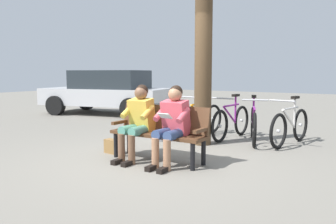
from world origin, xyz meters
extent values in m
plane|color=slate|center=(0.00, 0.00, 0.00)|extent=(40.00, 40.00, 0.00)
cube|color=#51331E|center=(-0.07, 0.08, 0.42)|extent=(1.60, 0.45, 0.05)
cube|color=#51331E|center=(-0.07, -0.11, 0.66)|extent=(1.60, 0.14, 0.42)
cube|color=#51331E|center=(-0.83, 0.07, 0.56)|extent=(0.06, 0.40, 0.05)
cube|color=#51331E|center=(0.69, 0.08, 0.56)|extent=(0.06, 0.40, 0.05)
cylinder|color=black|center=(-0.79, 0.24, 0.20)|extent=(0.07, 0.07, 0.40)
cylinder|color=black|center=(0.65, 0.25, 0.20)|extent=(0.07, 0.07, 0.40)
cylinder|color=black|center=(-0.79, -0.10, 0.20)|extent=(0.07, 0.07, 0.40)
cylinder|color=black|center=(0.65, -0.09, 0.20)|extent=(0.07, 0.07, 0.40)
cube|color=#D84C59|center=(-0.39, 0.06, 0.71)|extent=(0.38, 0.31, 0.55)
sphere|color=#A87554|center=(-0.39, 0.08, 1.06)|extent=(0.21, 0.21, 0.21)
sphere|color=black|center=(-0.39, 0.05, 1.10)|extent=(0.20, 0.20, 0.20)
cylinder|color=#334772|center=(-0.49, 0.26, 0.49)|extent=(0.15, 0.40, 0.15)
cylinder|color=#A87554|center=(-0.49, 0.46, 0.23)|extent=(0.11, 0.11, 0.45)
cube|color=black|center=(-0.49, 0.56, 0.04)|extent=(0.09, 0.22, 0.07)
cylinder|color=#D84C59|center=(-0.59, 0.17, 0.77)|extent=(0.09, 0.31, 0.23)
cylinder|color=#334772|center=(-0.29, 0.26, 0.49)|extent=(0.15, 0.40, 0.15)
cylinder|color=#A87554|center=(-0.29, 0.46, 0.23)|extent=(0.11, 0.11, 0.45)
cube|color=black|center=(-0.29, 0.56, 0.04)|extent=(0.09, 0.22, 0.07)
cylinder|color=#D84C59|center=(-0.19, 0.18, 0.77)|extent=(0.09, 0.31, 0.23)
cube|color=silver|center=(-0.39, 0.36, 0.77)|extent=(0.20, 0.12, 0.09)
cube|color=gold|center=(0.25, 0.06, 0.71)|extent=(0.38, 0.31, 0.55)
sphere|color=brown|center=(0.25, 0.08, 1.06)|extent=(0.21, 0.21, 0.21)
sphere|color=black|center=(0.25, 0.05, 1.10)|extent=(0.20, 0.20, 0.20)
cylinder|color=#4C8C7A|center=(0.15, 0.26, 0.49)|extent=(0.15, 0.40, 0.15)
cylinder|color=brown|center=(0.15, 0.46, 0.23)|extent=(0.11, 0.11, 0.45)
cube|color=black|center=(0.15, 0.56, 0.04)|extent=(0.09, 0.22, 0.07)
cylinder|color=gold|center=(0.05, 0.18, 0.77)|extent=(0.09, 0.31, 0.23)
cylinder|color=#4C8C7A|center=(0.35, 0.26, 0.49)|extent=(0.15, 0.40, 0.15)
cylinder|color=brown|center=(0.35, 0.46, 0.23)|extent=(0.11, 0.11, 0.45)
cube|color=black|center=(0.35, 0.56, 0.04)|extent=(0.09, 0.22, 0.07)
cylinder|color=gold|center=(0.45, 0.18, 0.77)|extent=(0.09, 0.31, 0.23)
cube|color=olive|center=(0.88, 0.08, 0.12)|extent=(0.31, 0.17, 0.24)
cylinder|color=#4C3823|center=(-0.08, -1.44, 1.53)|extent=(0.33, 0.33, 3.06)
cylinder|color=slate|center=(0.81, -1.36, 0.36)|extent=(0.40, 0.40, 0.72)
cylinder|color=black|center=(0.81, -1.36, 0.74)|extent=(0.42, 0.42, 0.03)
torus|color=black|center=(-1.44, -1.82, 0.33)|extent=(0.17, 0.66, 0.66)
cylinder|color=silver|center=(-1.44, -1.82, 0.33)|extent=(0.06, 0.07, 0.06)
torus|color=black|center=(-1.61, -2.82, 0.33)|extent=(0.17, 0.66, 0.66)
cylinder|color=silver|center=(-1.61, -2.82, 0.33)|extent=(0.06, 0.07, 0.06)
cylinder|color=silver|center=(-1.52, -2.32, 0.71)|extent=(0.15, 0.63, 0.04)
cylinder|color=silver|center=(-1.51, -2.24, 0.51)|extent=(0.14, 0.59, 0.43)
cylinder|color=silver|center=(-1.55, -2.50, 0.63)|extent=(0.04, 0.04, 0.55)
cube|color=black|center=(-1.55, -2.50, 0.91)|extent=(0.13, 0.23, 0.05)
cylinder|color=#B2B2B7|center=(-1.45, -1.92, 0.88)|extent=(0.48, 0.11, 0.03)
torus|color=black|center=(-1.02, -1.70, 0.33)|extent=(0.29, 0.64, 0.66)
cylinder|color=silver|center=(-1.02, -1.70, 0.33)|extent=(0.07, 0.07, 0.06)
torus|color=black|center=(-0.66, -2.65, 0.33)|extent=(0.29, 0.64, 0.66)
cylinder|color=silver|center=(-0.66, -2.65, 0.33)|extent=(0.07, 0.07, 0.06)
cylinder|color=#8C268C|center=(-0.84, -2.18, 0.71)|extent=(0.26, 0.61, 0.04)
cylinder|color=#8C268C|center=(-0.87, -2.10, 0.51)|extent=(0.25, 0.57, 0.43)
cylinder|color=#8C268C|center=(-0.78, -2.35, 0.63)|extent=(0.04, 0.04, 0.55)
cube|color=black|center=(-0.78, -2.35, 0.91)|extent=(0.16, 0.24, 0.05)
cylinder|color=#B2B2B7|center=(-0.99, -1.80, 0.88)|extent=(0.46, 0.20, 0.03)
torus|color=black|center=(-0.30, -1.77, 0.33)|extent=(0.10, 0.66, 0.66)
cylinder|color=silver|center=(-0.30, -1.77, 0.33)|extent=(0.05, 0.06, 0.06)
torus|color=black|center=(-0.37, -2.79, 0.33)|extent=(0.10, 0.66, 0.66)
cylinder|color=silver|center=(-0.37, -2.79, 0.33)|extent=(0.05, 0.06, 0.06)
cylinder|color=#8C268C|center=(-0.33, -2.28, 0.71)|extent=(0.08, 0.63, 0.04)
cylinder|color=#8C268C|center=(-0.33, -2.20, 0.51)|extent=(0.08, 0.60, 0.43)
cylinder|color=#8C268C|center=(-0.34, -2.46, 0.63)|extent=(0.04, 0.04, 0.55)
cube|color=black|center=(-0.34, -2.46, 0.91)|extent=(0.10, 0.23, 0.05)
cylinder|color=#B2B2B7|center=(-0.30, -1.87, 0.88)|extent=(0.48, 0.06, 0.03)
torus|color=black|center=(0.43, -1.71, 0.33)|extent=(0.14, 0.66, 0.66)
cylinder|color=silver|center=(0.43, -1.71, 0.33)|extent=(0.06, 0.07, 0.06)
torus|color=black|center=(0.30, -2.72, 0.33)|extent=(0.14, 0.66, 0.66)
cylinder|color=silver|center=(0.30, -2.72, 0.33)|extent=(0.06, 0.07, 0.06)
cylinder|color=orange|center=(0.36, -2.21, 0.71)|extent=(0.12, 0.63, 0.04)
cylinder|color=orange|center=(0.37, -2.13, 0.51)|extent=(0.12, 0.60, 0.43)
cylinder|color=orange|center=(0.34, -2.39, 0.63)|extent=(0.04, 0.04, 0.55)
cube|color=black|center=(0.34, -2.39, 0.91)|extent=(0.12, 0.23, 0.05)
cylinder|color=#B2B2B7|center=(0.41, -1.81, 0.88)|extent=(0.48, 0.09, 0.03)
cube|color=silver|center=(4.97, -4.10, 0.59)|extent=(4.50, 2.71, 0.55)
cube|color=#262D33|center=(4.77, -4.14, 1.17)|extent=(2.63, 2.14, 0.60)
cylinder|color=black|center=(6.09, -2.91, 0.32)|extent=(0.67, 0.36, 0.64)
cylinder|color=black|center=(6.50, -4.66, 0.32)|extent=(0.67, 0.36, 0.64)
cylinder|color=black|center=(3.43, -3.53, 0.32)|extent=(0.67, 0.36, 0.64)
cylinder|color=black|center=(3.84, -5.28, 0.32)|extent=(0.67, 0.36, 0.64)
camera|label=1|loc=(-3.06, 4.38, 1.38)|focal=36.23mm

